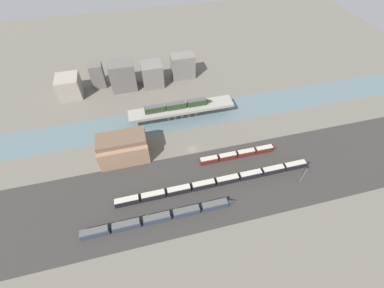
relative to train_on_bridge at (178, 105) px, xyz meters
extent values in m
plane|color=#666056|center=(1.78, -26.01, -9.56)|extent=(400.00, 400.00, 0.00)
cube|color=#33302D|center=(1.78, -50.01, -9.56)|extent=(280.00, 42.00, 0.01)
cube|color=slate|center=(1.78, 0.00, -9.56)|extent=(320.00, 20.91, 0.01)
cube|color=gray|center=(1.78, 0.00, -2.73)|extent=(60.92, 9.61, 1.72)
cylinder|color=gray|center=(-6.58, 0.00, -6.57)|extent=(2.40, 2.40, 5.97)
cylinder|color=gray|center=(-2.40, 0.00, -6.57)|extent=(2.40, 2.40, 5.97)
cylinder|color=gray|center=(1.78, 0.00, -6.57)|extent=(2.40, 2.40, 5.97)
cylinder|color=gray|center=(5.96, 0.00, -6.57)|extent=(2.40, 2.40, 5.97)
cylinder|color=gray|center=(10.14, 0.00, -6.57)|extent=(2.40, 2.40, 5.97)
cube|color=#23381E|center=(-13.70, 0.00, -0.15)|extent=(11.14, 3.09, 3.43)
cube|color=#4C4C4C|center=(-13.70, 0.00, 1.76)|extent=(10.70, 2.84, 0.40)
cube|color=#23381E|center=(-1.42, 0.00, -0.15)|extent=(11.14, 3.09, 3.43)
cube|color=#4C4C4C|center=(-1.42, 0.00, 1.76)|extent=(10.70, 2.84, 0.40)
cube|color=#23381E|center=(10.86, 0.00, -0.15)|extent=(11.14, 3.09, 3.43)
cube|color=#4C4C4C|center=(10.86, 0.00, 1.76)|extent=(10.70, 2.84, 0.40)
cone|color=#23381E|center=(18.38, 0.00, -0.33)|extent=(3.90, 2.78, 2.78)
cube|color=#2D384C|center=(-48.10, -61.27, -7.96)|extent=(11.59, 3.06, 3.20)
cube|color=#4C4C4C|center=(-48.10, -61.27, -6.16)|extent=(11.13, 2.82, 0.40)
cube|color=#2D384C|center=(-35.31, -61.27, -7.96)|extent=(11.59, 3.06, 3.20)
cube|color=#4C4C4C|center=(-35.31, -61.27, -6.16)|extent=(11.13, 2.82, 0.40)
cube|color=#2D384C|center=(-22.52, -61.27, -7.96)|extent=(11.59, 3.06, 3.20)
cube|color=#4C4C4C|center=(-22.52, -61.27, -6.16)|extent=(11.13, 2.82, 0.40)
cube|color=#2D384C|center=(-9.73, -61.27, -7.96)|extent=(11.59, 3.06, 3.20)
cube|color=#4C4C4C|center=(-9.73, -61.27, -6.16)|extent=(11.13, 2.82, 0.40)
cube|color=#2D384C|center=(3.06, -61.27, -7.96)|extent=(11.59, 3.06, 3.20)
cube|color=#4C4C4C|center=(3.06, -61.27, -6.16)|extent=(11.13, 2.82, 0.40)
cone|color=#2D384C|center=(10.88, -61.27, -8.12)|extent=(4.06, 2.76, 2.76)
cube|color=black|center=(-34.21, -50.08, -7.90)|extent=(10.91, 2.84, 3.33)
cube|color=#B7B2A3|center=(-34.21, -50.08, -6.04)|extent=(10.47, 2.61, 0.40)
cube|color=black|center=(-22.47, -50.08, -7.90)|extent=(10.91, 2.84, 3.33)
cube|color=#B7B2A3|center=(-22.47, -50.08, -6.04)|extent=(10.47, 2.61, 0.40)
cube|color=black|center=(-10.73, -50.08, -7.90)|extent=(10.91, 2.84, 3.33)
cube|color=#B7B2A3|center=(-10.73, -50.08, -6.04)|extent=(10.47, 2.61, 0.40)
cube|color=black|center=(1.02, -50.08, -7.90)|extent=(10.91, 2.84, 3.33)
cube|color=#B7B2A3|center=(1.02, -50.08, -6.04)|extent=(10.47, 2.61, 0.40)
cube|color=black|center=(12.76, -50.08, -7.90)|extent=(10.91, 2.84, 3.33)
cube|color=#B7B2A3|center=(12.76, -50.08, -6.04)|extent=(10.47, 2.61, 0.40)
cube|color=black|center=(24.50, -50.08, -7.90)|extent=(10.91, 2.84, 3.33)
cube|color=#B7B2A3|center=(24.50, -50.08, -6.04)|extent=(10.47, 2.61, 0.40)
cube|color=black|center=(36.25, -50.08, -7.90)|extent=(10.91, 2.84, 3.33)
cube|color=#B7B2A3|center=(36.25, -50.08, -6.04)|extent=(10.47, 2.61, 0.40)
cube|color=black|center=(47.99, -50.08, -7.90)|extent=(10.91, 2.84, 3.33)
cube|color=#B7B2A3|center=(47.99, -50.08, -6.04)|extent=(10.47, 2.61, 0.40)
cone|color=black|center=(55.35, -50.08, -8.06)|extent=(3.82, 2.56, 2.56)
cube|color=#5B1E19|center=(7.63, -36.61, -7.99)|extent=(9.09, 2.68, 3.14)
cube|color=#B7B2A3|center=(7.63, -36.61, -6.22)|extent=(8.72, 2.47, 0.40)
cube|color=#5B1E19|center=(17.66, -36.61, -7.99)|extent=(9.09, 2.68, 3.14)
cube|color=#B7B2A3|center=(17.66, -36.61, -6.22)|extent=(8.72, 2.47, 0.40)
cube|color=#5B1E19|center=(27.69, -36.61, -7.99)|extent=(9.09, 2.68, 3.14)
cube|color=#B7B2A3|center=(27.69, -36.61, -6.22)|extent=(8.72, 2.47, 0.40)
cube|color=#5B1E19|center=(37.72, -36.61, -7.99)|extent=(9.09, 2.68, 3.14)
cube|color=#B7B2A3|center=(37.72, -36.61, -6.22)|extent=(8.72, 2.47, 0.40)
cone|color=#5B1E19|center=(43.85, -36.61, -8.15)|extent=(3.18, 2.41, 2.41)
cube|color=#937056|center=(-33.11, -21.98, -3.84)|extent=(24.24, 15.62, 11.45)
cube|color=brown|center=(-33.11, -21.98, 3.15)|extent=(23.75, 10.93, 2.51)
cylinder|color=#4C4C51|center=(46.31, -58.72, -3.76)|extent=(1.01, 1.01, 11.61)
cube|color=black|center=(46.31, -58.72, 2.65)|extent=(1.00, 0.70, 1.20)
cube|color=gray|center=(-62.76, 38.49, -2.82)|extent=(13.69, 14.43, 13.47)
cube|color=#605B56|center=(-45.01, 44.91, -1.53)|extent=(8.29, 8.22, 16.06)
cube|color=#605B56|center=(-28.84, 38.32, -0.24)|extent=(15.95, 12.41, 18.64)
cube|color=slate|center=(-9.79, 37.71, -1.79)|extent=(13.46, 13.19, 15.54)
cube|color=slate|center=(11.98, 41.98, -1.36)|extent=(15.68, 9.98, 16.41)
camera|label=1|loc=(-20.08, -112.50, 93.72)|focal=24.00mm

